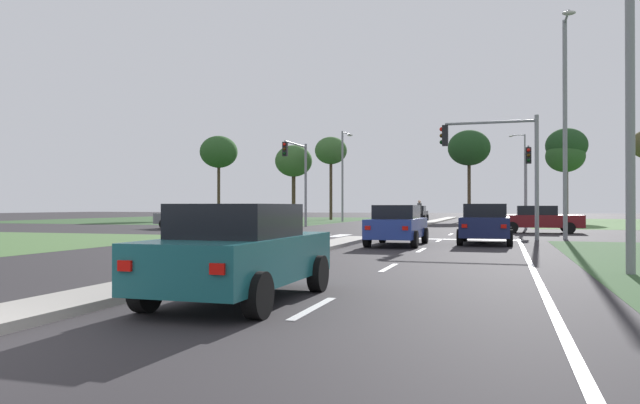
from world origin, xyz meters
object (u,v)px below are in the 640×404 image
object	(u,v)px
car_blue_near	(397,225)
treeline_third	(331,151)
car_maroon_fifth	(539,219)
treeline_fourth	(469,148)
car_grey_fourth	(191,217)
treeline_seventh	(565,157)
car_black_third	(417,213)
car_navy_second	(486,223)
traffic_signal_near_right	(500,155)
treeline_near	(219,152)
treeline_second	(294,161)
street_lamp_near	(630,61)
street_lamp_second	(565,118)
pedestrian_at_median	(419,209)
traffic_signal_far_right	(527,172)
treeline_fifth	(566,146)
car_teal_sixth	(240,252)
street_lamp_third	(343,171)
traffic_signal_far_left	(298,169)
street_lamp_fourth	(524,172)

from	to	relation	value
car_blue_near	treeline_third	xyz separation A→B (m)	(-14.35, 40.29, 6.82)
car_maroon_fifth	treeline_fourth	size ratio (longest dim) A/B	0.48
car_grey_fourth	treeline_seventh	distance (m)	38.56
car_black_third	car_maroon_fifth	world-z (taller)	car_black_third
car_navy_second	car_black_third	world-z (taller)	car_navy_second
car_navy_second	traffic_signal_near_right	size ratio (longest dim) A/B	0.81
car_black_third	traffic_signal_near_right	world-z (taller)	traffic_signal_near_right
car_grey_fourth	treeline_third	distance (m)	28.36
treeline_near	treeline_second	xyz separation A→B (m)	(8.12, 3.01, -1.03)
street_lamp_near	street_lamp_second	xyz separation A→B (m)	(-0.05, 13.98, 0.72)
street_lamp_near	treeline_third	xyz separation A→B (m)	(-20.99, 48.12, 2.82)
street_lamp_second	traffic_signal_near_right	bearing A→B (deg)	-159.18
street_lamp_near	treeline_near	size ratio (longest dim) A/B	0.88
street_lamp_near	pedestrian_at_median	size ratio (longest dim) A/B	4.62
car_black_third	traffic_signal_far_right	distance (m)	24.01
street_lamp_second	treeline_fifth	distance (m)	34.95
car_teal_sixth	traffic_signal_far_right	xyz separation A→B (m)	(5.41, 30.52, 2.85)
car_navy_second	treeline_fifth	bearing A→B (deg)	80.17
street_lamp_third	treeline_near	xyz separation A→B (m)	(-16.41, 5.59, 2.78)
car_blue_near	street_lamp_second	size ratio (longest dim) A/B	0.46
car_teal_sixth	traffic_signal_far_right	world-z (taller)	traffic_signal_far_right
car_navy_second	pedestrian_at_median	xyz separation A→B (m)	(-5.53, 21.49, 0.44)
traffic_signal_far_right	traffic_signal_far_left	world-z (taller)	traffic_signal_far_left
traffic_signal_far_left	treeline_fourth	distance (m)	27.18
street_lamp_near	car_navy_second	bearing A→B (deg)	109.18
car_black_third	treeline_fourth	world-z (taller)	treeline_fourth
traffic_signal_far_right	street_lamp_third	world-z (taller)	street_lamp_third
car_navy_second	street_lamp_near	size ratio (longest dim) A/B	0.53
car_blue_near	car_teal_sixth	distance (m)	14.03
car_maroon_fifth	traffic_signal_far_right	world-z (taller)	traffic_signal_far_right
car_maroon_fifth	car_teal_sixth	size ratio (longest dim) A/B	1.10
car_teal_sixth	treeline_second	xyz separation A→B (m)	(-19.32, 56.18, 5.94)
car_teal_sixth	street_lamp_fourth	bearing A→B (deg)	84.79
car_black_third	treeline_third	xyz separation A→B (m)	(-9.77, 2.10, 6.82)
treeline_third	traffic_signal_far_right	bearing A→B (deg)	-50.43
treeline_near	car_navy_second	bearing A→B (deg)	-50.38
street_lamp_fourth	treeline_second	bearing A→B (deg)	-148.98
street_lamp_third	treeline_fourth	distance (m)	14.35
street_lamp_second	treeline_seventh	distance (m)	34.70
treeline_second	treeline_third	size ratio (longest dim) A/B	0.94
street_lamp_near	treeline_second	bearing A→B (deg)	117.53
treeline_fourth	traffic_signal_near_right	bearing A→B (deg)	-84.85
car_maroon_fifth	car_grey_fourth	bearing A→B (deg)	-89.91
car_blue_near	car_maroon_fifth	distance (m)	14.12
car_navy_second	treeline_fifth	distance (m)	40.04
car_black_third	traffic_signal_far_left	size ratio (longest dim) A/B	0.70
traffic_signal_far_left	treeline_seventh	distance (m)	31.14
traffic_signal_far_right	treeline_seventh	distance (m)	24.76
street_lamp_second	treeline_third	xyz separation A→B (m)	(-20.94, 34.14, 2.10)
car_navy_second	treeline_fourth	xyz separation A→B (m)	(-2.74, 39.58, 6.82)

